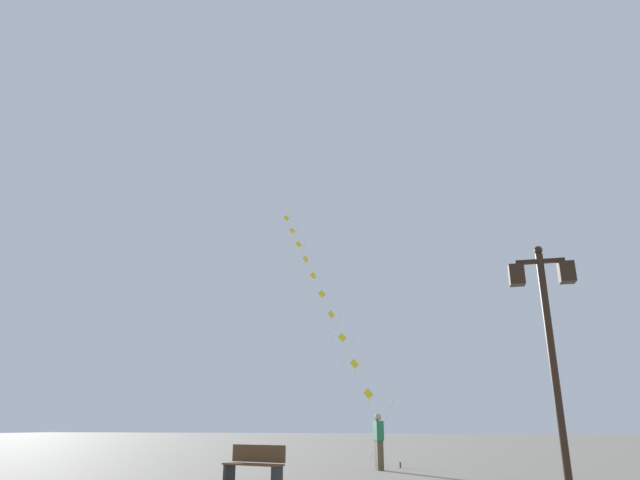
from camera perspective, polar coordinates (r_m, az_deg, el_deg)
The scene contains 5 objects.
ground_plane at distance 21.77m, azimuth 14.14°, elevation -21.63°, with size 160.00×160.00×0.00m, color gray.
twin_lantern_lamp_post at distance 11.30m, azimuth 22.44°, elevation -7.57°, with size 1.19×0.28×4.68m.
kite_train at distance 27.27m, azimuth 0.27°, elevation -5.79°, with size 7.82×11.49×13.97m.
kite_flyer at distance 18.87m, azimuth 6.07°, elevation -19.85°, with size 0.42×0.61×1.71m.
park_bench at distance 14.55m, azimuth -6.79°, elevation -22.02°, with size 1.66×0.90×0.89m.
Camera 1 is at (0.07, -1.73, 1.35)m, focal length 30.97 mm.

